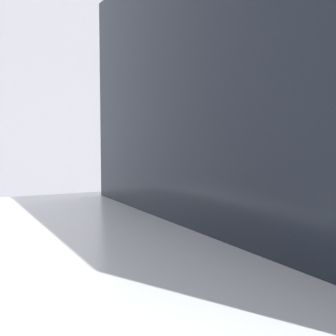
# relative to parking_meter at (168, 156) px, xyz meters

# --- Properties ---
(sidewalk) EXTENTS (24.00, 2.80, 0.13)m
(sidewalk) POSITION_rel_parking_meter_xyz_m (0.47, 0.89, -1.16)
(sidewalk) COLOR #ADAAA3
(sidewalk) RESTS_ON ground_plane
(parking_meter) EXTENTS (0.20, 0.16, 1.58)m
(parking_meter) POSITION_rel_parking_meter_xyz_m (0.00, 0.00, 0.00)
(parking_meter) COLOR slate
(parking_meter) RESTS_ON sidewalk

